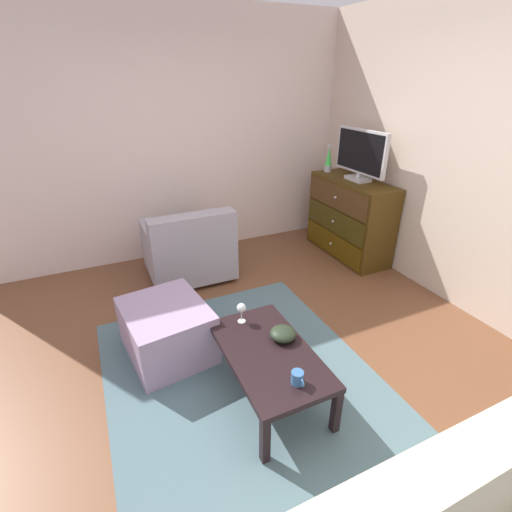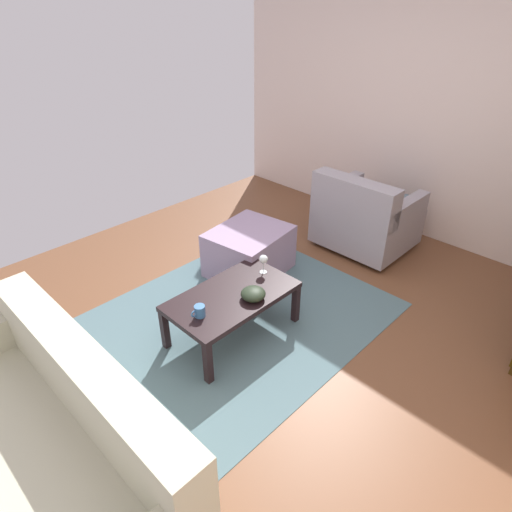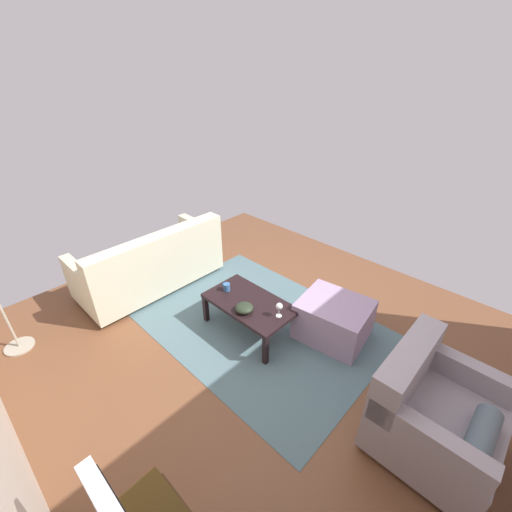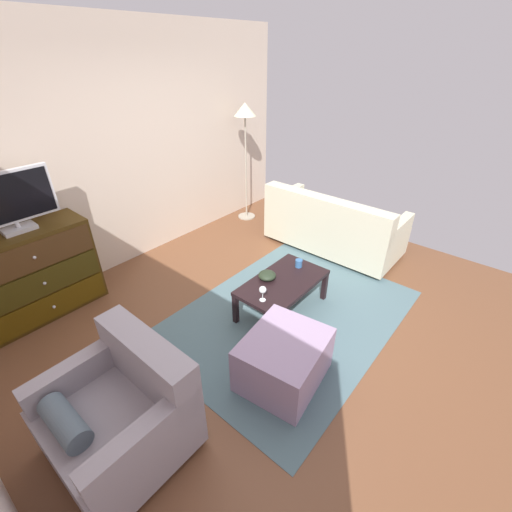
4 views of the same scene
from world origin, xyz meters
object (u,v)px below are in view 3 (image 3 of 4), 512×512
object	(u,v)px
wine_glass	(279,307)
mug	(226,287)
couch_large	(152,264)
armchair	(432,412)
coffee_table	(250,305)
bowl_decorative	(244,308)
ottoman	(333,319)

from	to	relation	value
wine_glass	mug	size ratio (longest dim) A/B	1.38
couch_large	armchair	xyz separation A→B (m)	(-3.38, -0.31, 0.01)
wine_glass	coffee_table	bearing A→B (deg)	5.66
bowl_decorative	couch_large	xyz separation A→B (m)	(1.58, 0.12, -0.09)
couch_large	armchair	bearing A→B (deg)	-174.79
coffee_table	armchair	xyz separation A→B (m)	(-1.87, -0.03, 0.01)
coffee_table	wine_glass	size ratio (longest dim) A/B	6.20
coffee_table	mug	world-z (taller)	mug
bowl_decorative	ottoman	size ratio (longest dim) A/B	0.26
wine_glass	couch_large	world-z (taller)	couch_large
armchair	ottoman	bearing A→B (deg)	-23.81
bowl_decorative	wine_glass	bearing A→B (deg)	-148.42
wine_glass	ottoman	world-z (taller)	wine_glass
coffee_table	wine_glass	world-z (taller)	wine_glass
coffee_table	mug	bearing A→B (deg)	4.97
mug	ottoman	xyz separation A→B (m)	(-1.05, -0.57, -0.20)
coffee_table	couch_large	bearing A→B (deg)	10.31
wine_glass	armchair	world-z (taller)	armchair
mug	bowl_decorative	bearing A→B (deg)	163.34
bowl_decorative	armchair	xyz separation A→B (m)	(-1.80, -0.18, -0.08)
wine_glass	armchair	size ratio (longest dim) A/B	0.18
wine_glass	bowl_decorative	size ratio (longest dim) A/B	0.86
wine_glass	ottoman	bearing A→B (deg)	-123.98
coffee_table	couch_large	distance (m)	1.53
mug	ottoman	size ratio (longest dim) A/B	0.16
bowl_decorative	couch_large	size ratio (longest dim) A/B	0.10
bowl_decorative	couch_large	world-z (taller)	couch_large
wine_glass	mug	xyz separation A→B (m)	(0.71, 0.07, -0.07)
wine_glass	armchair	xyz separation A→B (m)	(-1.49, 0.00, -0.16)
ottoman	coffee_table	bearing A→B (deg)	37.11
coffee_table	mug	distance (m)	0.34
couch_large	armchair	size ratio (longest dim) A/B	2.04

